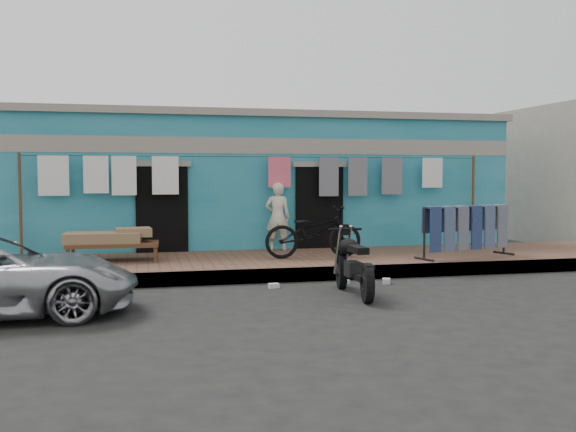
{
  "coord_description": "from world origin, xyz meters",
  "views": [
    {
      "loc": [
        -2.65,
        -9.48,
        1.9
      ],
      "look_at": [
        0.0,
        2.0,
        1.15
      ],
      "focal_mm": 40.0,
      "sensor_mm": 36.0,
      "label": 1
    }
  ],
  "objects_px": {
    "motorcycle": "(354,263)",
    "seated_person": "(278,217)",
    "bicycle": "(313,226)",
    "charpoy": "(113,245)",
    "jeans_rack": "(466,231)"
  },
  "relations": [
    {
      "from": "motorcycle",
      "to": "charpoy",
      "type": "bearing_deg",
      "value": 140.63
    },
    {
      "from": "seated_person",
      "to": "motorcycle",
      "type": "relative_size",
      "value": 0.93
    },
    {
      "from": "motorcycle",
      "to": "seated_person",
      "type": "bearing_deg",
      "value": 95.08
    },
    {
      "from": "seated_person",
      "to": "charpoy",
      "type": "bearing_deg",
      "value": 29.22
    },
    {
      "from": "bicycle",
      "to": "motorcycle",
      "type": "bearing_deg",
      "value": 178.65
    },
    {
      "from": "motorcycle",
      "to": "charpoy",
      "type": "relative_size",
      "value": 0.87
    },
    {
      "from": "bicycle",
      "to": "motorcycle",
      "type": "relative_size",
      "value": 1.22
    },
    {
      "from": "motorcycle",
      "to": "jeans_rack",
      "type": "bearing_deg",
      "value": 35.01
    },
    {
      "from": "bicycle",
      "to": "charpoy",
      "type": "xyz_separation_m",
      "value": [
        -3.88,
        0.39,
        -0.33
      ]
    },
    {
      "from": "motorcycle",
      "to": "charpoy",
      "type": "distance_m",
      "value": 4.92
    },
    {
      "from": "seated_person",
      "to": "motorcycle",
      "type": "xyz_separation_m",
      "value": [
        0.35,
        -4.11,
        -0.48
      ]
    },
    {
      "from": "bicycle",
      "to": "charpoy",
      "type": "relative_size",
      "value": 1.06
    },
    {
      "from": "seated_person",
      "to": "bicycle",
      "type": "height_order",
      "value": "seated_person"
    },
    {
      "from": "motorcycle",
      "to": "charpoy",
      "type": "height_order",
      "value": "motorcycle"
    },
    {
      "from": "jeans_rack",
      "to": "bicycle",
      "type": "bearing_deg",
      "value": 169.28
    }
  ]
}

